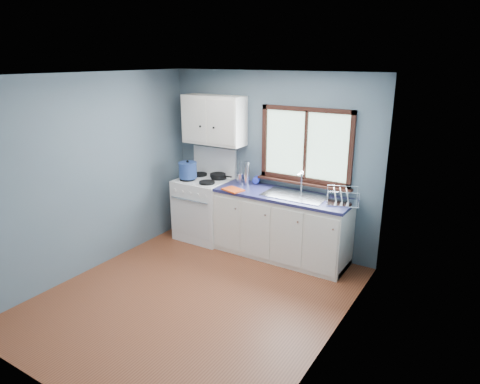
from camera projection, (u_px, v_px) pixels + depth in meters
The scene contains 19 objects.
floor at pixel (196, 298), 4.98m from camera, with size 3.20×3.60×0.02m, color brown.
ceiling at pixel (188, 74), 4.22m from camera, with size 3.20×3.60×0.02m, color white.
wall_back at pixel (271, 162), 6.07m from camera, with size 3.20×0.02×2.50m, color slate.
wall_front at pixel (39, 259), 3.14m from camera, with size 3.20×0.02×2.50m, color slate.
wall_left at pixel (91, 174), 5.41m from camera, with size 0.02×3.60×2.50m, color slate.
wall_right at pixel (335, 224), 3.79m from camera, with size 0.02×3.60×2.50m, color slate.
gas_range at pixel (204, 207), 6.50m from camera, with size 0.76×0.69×1.36m.
base_cabinets at pixel (281, 229), 5.88m from camera, with size 1.85×0.60×0.88m.
countertop at pixel (282, 195), 5.73m from camera, with size 1.89×0.64×0.04m, color #1C1D46.
sink at pixel (295, 200), 5.66m from camera, with size 0.84×0.46×0.44m.
window at pixel (305, 151), 5.70m from camera, with size 1.36×0.10×1.03m.
upper_cabinets at pixel (214, 120), 6.18m from camera, with size 0.95×0.35×0.70m.
skillet at pixel (218, 175), 6.38m from camera, with size 0.36×0.25×0.05m.
stockpot at pixel (188, 170), 6.30m from camera, with size 0.36×0.36×0.27m.
utensil_crock at pixel (240, 178), 6.23m from camera, with size 0.11×0.11×0.34m.
thermos at pixel (247, 173), 6.08m from camera, with size 0.08×0.08×0.34m, color silver.
soap_bottle at pixel (256, 176), 6.09m from camera, with size 0.10×0.10×0.27m, color #212DA7.
dish_towel at pixel (233, 190), 5.86m from camera, with size 0.28×0.20×0.02m, color #D34514.
dish_rack at pixel (342, 199), 5.33m from camera, with size 0.47×0.42×0.20m.
Camera 1 is at (2.76, -3.44, 2.67)m, focal length 32.00 mm.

